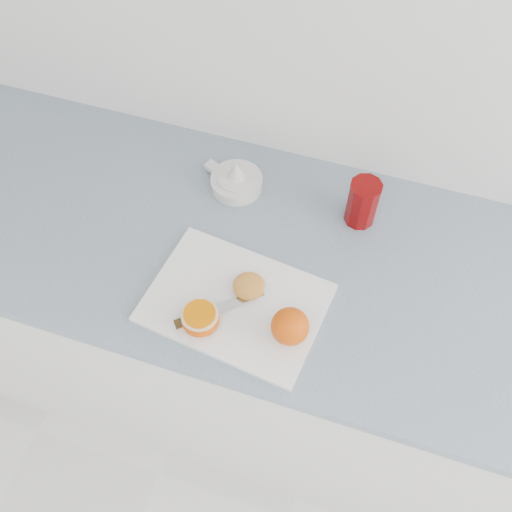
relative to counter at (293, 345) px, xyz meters
The scene contains 8 objects.
counter is the anchor object (origin of this frame).
cutting_board 0.49m from the counter, 124.63° to the right, with size 0.36×0.26×0.01m, color white.
whole_orange 0.53m from the counter, 83.34° to the right, with size 0.08×0.08×0.08m.
half_orange 0.55m from the counter, 124.31° to the right, with size 0.08×0.08×0.05m.
squeezed_shell 0.49m from the counter, 126.95° to the right, with size 0.07×0.07×0.03m.
paring_knife 0.53m from the counter, 127.51° to the right, with size 0.16×0.14×0.01m.
citrus_juicer 0.53m from the counter, 143.92° to the left, with size 0.15×0.12×0.08m.
red_tumbler 0.53m from the counter, 58.38° to the left, with size 0.07×0.07×0.12m.
Camera 1 is at (-0.01, 1.01, 1.93)m, focal length 40.00 mm.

